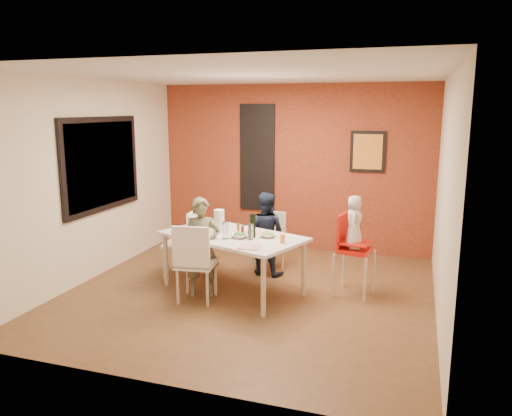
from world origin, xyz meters
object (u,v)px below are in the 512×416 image
(child_far, at_px, (265,233))
(wine_bottle, at_px, (253,226))
(toddler, at_px, (354,222))
(high_chair, at_px, (351,247))
(dining_table, at_px, (233,240))
(chair_near, at_px, (194,259))
(child_near, at_px, (202,247))
(chair_left, at_px, (185,240))
(paper_towel_roll, at_px, (219,221))
(chair_far, at_px, (270,237))

(child_far, height_order, wine_bottle, child_far)
(toddler, height_order, wine_bottle, toddler)
(high_chair, xyz_separation_m, child_far, (-1.25, 0.42, -0.03))
(dining_table, relative_size, chair_near, 2.07)
(high_chair, height_order, child_far, child_far)
(child_near, height_order, child_far, child_near)
(chair_left, relative_size, child_near, 0.74)
(dining_table, distance_m, paper_towel_roll, 0.30)
(chair_near, relative_size, wine_bottle, 3.34)
(dining_table, relative_size, child_near, 1.61)
(chair_near, xyz_separation_m, chair_far, (0.50, 1.52, -0.07))
(chair_far, distance_m, child_near, 1.38)
(chair_near, xyz_separation_m, wine_bottle, (0.57, 0.49, 0.34))
(chair_left, relative_size, child_far, 0.79)
(toddler, bearing_deg, chair_left, 85.69)
(toddler, height_order, paper_towel_roll, toddler)
(chair_far, distance_m, high_chair, 1.41)
(paper_towel_roll, bearing_deg, child_near, -107.03)
(chair_near, height_order, child_near, child_near)
(dining_table, relative_size, paper_towel_roll, 6.75)
(chair_near, xyz_separation_m, child_near, (-0.01, 0.25, 0.08))
(chair_left, xyz_separation_m, child_far, (1.03, 0.43, 0.07))
(high_chair, height_order, child_near, child_near)
(chair_near, xyz_separation_m, toddler, (1.77, 0.86, 0.40))
(dining_table, bearing_deg, wine_bottle, -6.18)
(chair_left, distance_m, high_chair, 2.28)
(high_chair, bearing_deg, toddler, -96.80)
(chair_near, height_order, paper_towel_roll, paper_towel_roll)
(chair_far, bearing_deg, high_chair, -19.70)
(chair_far, height_order, paper_towel_roll, paper_towel_roll)
(high_chair, bearing_deg, chair_near, 126.13)
(high_chair, bearing_deg, dining_table, 113.16)
(chair_far, relative_size, child_far, 0.72)
(chair_far, xyz_separation_m, toddler, (1.27, -0.66, 0.47))
(child_far, distance_m, wine_bottle, 0.85)
(chair_near, xyz_separation_m, child_far, (0.49, 1.29, 0.04))
(dining_table, xyz_separation_m, chair_far, (0.20, 1.00, -0.20))
(wine_bottle, height_order, paper_towel_roll, paper_towel_roll)
(chair_near, xyz_separation_m, paper_towel_roll, (0.09, 0.58, 0.35))
(toddler, xyz_separation_m, paper_towel_roll, (-1.68, -0.28, -0.05))
(chair_near, height_order, chair_far, chair_near)
(dining_table, relative_size, chair_far, 2.39)
(high_chair, height_order, toddler, toddler)
(paper_towel_roll, bearing_deg, chair_left, 155.97)
(child_near, bearing_deg, toddler, -2.07)
(toddler, distance_m, paper_towel_roll, 1.70)
(chair_left, bearing_deg, high_chair, 82.16)
(chair_left, bearing_deg, wine_bottle, 63.60)
(dining_table, distance_m, child_near, 0.42)
(chair_near, relative_size, toddler, 1.46)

